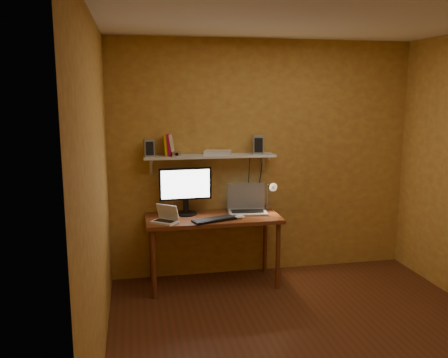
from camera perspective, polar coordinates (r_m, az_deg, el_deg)
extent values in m
cube|color=#552616|center=(4.27, 10.62, -18.36)|extent=(3.40, 3.20, 0.02)
cube|color=silver|center=(3.79, 12.00, 18.97)|extent=(3.40, 3.20, 0.02)
cube|color=gold|center=(5.32, 4.73, 2.46)|extent=(3.40, 0.02, 2.60)
cube|color=gold|center=(3.55, -15.23, -1.84)|extent=(0.02, 3.20, 2.60)
cube|color=brown|center=(4.98, -1.31, -4.74)|extent=(1.40, 0.60, 0.04)
cylinder|color=brown|center=(4.81, -8.45, -10.12)|extent=(0.05, 0.05, 0.71)
cylinder|color=brown|center=(5.02, 6.50, -9.19)|extent=(0.05, 0.05, 0.71)
cylinder|color=brown|center=(5.26, -8.70, -8.31)|extent=(0.05, 0.05, 0.71)
cylinder|color=brown|center=(5.45, 4.98, -7.55)|extent=(0.05, 0.05, 0.71)
cube|color=silver|center=(5.04, -1.70, 2.77)|extent=(1.40, 0.25, 0.02)
cube|color=silver|center=(5.11, -8.78, 1.58)|extent=(0.03, 0.03, 0.18)
cube|color=silver|center=(5.30, 4.74, 1.99)|extent=(0.03, 0.03, 0.18)
cylinder|color=black|center=(5.08, -4.60, -4.16)|extent=(0.25, 0.25, 0.02)
cube|color=black|center=(5.05, -4.62, -3.20)|extent=(0.06, 0.05, 0.17)
cube|color=black|center=(5.00, -4.66, -0.58)|extent=(0.56, 0.06, 0.34)
cube|color=white|center=(4.99, -4.63, -0.62)|extent=(0.51, 0.03, 0.30)
cube|color=gray|center=(5.11, 2.85, -4.01)|extent=(0.44, 0.33, 0.02)
cube|color=black|center=(5.11, 2.85, -3.90)|extent=(0.36, 0.19, 0.00)
cube|color=gray|center=(5.20, 2.67, -2.02)|extent=(0.41, 0.09, 0.29)
cube|color=#172D49|center=(5.20, 2.67, -2.02)|extent=(0.36, 0.06, 0.24)
cube|color=white|center=(4.77, -7.15, -5.14)|extent=(0.29, 0.28, 0.02)
cube|color=black|center=(4.77, -7.16, -5.01)|extent=(0.22, 0.20, 0.00)
cube|color=white|center=(4.79, -6.79, -3.96)|extent=(0.23, 0.20, 0.16)
cube|color=black|center=(4.79, -6.79, -3.96)|extent=(0.19, 0.17, 0.13)
cube|color=black|center=(4.81, -1.19, -4.91)|extent=(0.47, 0.29, 0.02)
ellipsoid|color=white|center=(4.89, 1.87, -4.57)|extent=(0.12, 0.09, 0.04)
cube|color=silver|center=(5.35, 5.25, -3.61)|extent=(0.05, 0.06, 0.08)
cylinder|color=silver|center=(5.32, 5.27, -2.04)|extent=(0.02, 0.02, 0.28)
cylinder|color=silver|center=(5.22, 5.54, -0.72)|extent=(0.01, 0.16, 0.01)
cone|color=silver|center=(5.14, 5.80, -0.89)|extent=(0.09, 0.09, 0.09)
sphere|color=#FFE0A5|center=(5.12, 5.86, -0.93)|extent=(0.04, 0.04, 0.04)
cube|color=gray|center=(4.96, -9.02, 3.71)|extent=(0.11, 0.11, 0.18)
cube|color=gray|center=(5.15, 4.13, 4.15)|extent=(0.13, 0.13, 0.20)
cube|color=#BE8B07|center=(5.00, -7.00, 4.06)|extent=(0.06, 0.16, 0.22)
cube|color=#A8093C|center=(5.00, -6.64, 4.07)|extent=(0.07, 0.16, 0.22)
cube|color=beige|center=(5.00, -6.28, 4.08)|extent=(0.08, 0.16, 0.22)
cube|color=silver|center=(4.93, -5.76, 3.01)|extent=(0.09, 0.04, 0.05)
cylinder|color=black|center=(4.91, -5.75, 2.99)|extent=(0.04, 0.02, 0.03)
cube|color=white|center=(5.06, -0.78, 3.21)|extent=(0.32, 0.26, 0.05)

